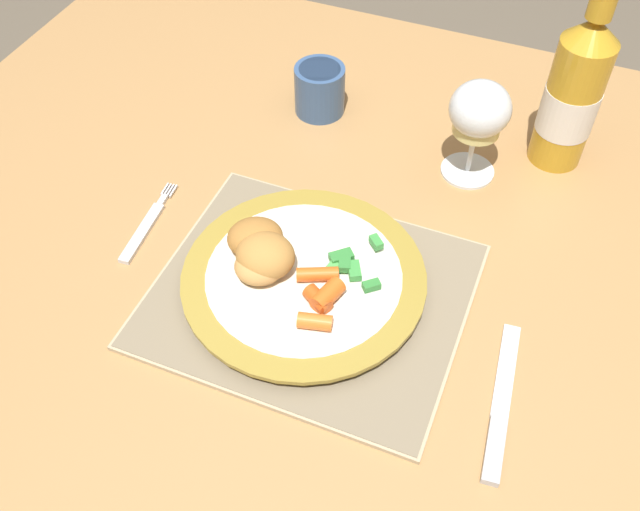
{
  "coord_description": "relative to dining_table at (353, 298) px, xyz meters",
  "views": [
    {
      "loc": [
        0.17,
        -0.53,
        1.39
      ],
      "look_at": [
        -0.03,
        -0.05,
        0.78
      ],
      "focal_mm": 40.0,
      "sensor_mm": 36.0,
      "label": 1
    }
  ],
  "objects": [
    {
      "name": "dining_table",
      "position": [
        0.0,
        0.0,
        0.0
      ],
      "size": [
        1.31,
        1.04,
        0.74
      ],
      "color": "#AD7F4C",
      "rests_on": "ground"
    },
    {
      "name": "ground_plane",
      "position": [
        0.0,
        0.0,
        -0.66
      ],
      "size": [
        6.0,
        6.0,
        0.0
      ],
      "primitive_type": "plane",
      "color": "brown"
    },
    {
      "name": "green_beans_pile",
      "position": [
        0.01,
        -0.04,
        0.11
      ],
      "size": [
        0.07,
        0.08,
        0.01
      ],
      "color": "#4CA84C",
      "rests_on": "dinner_plate"
    },
    {
      "name": "table_knife",
      "position": [
        0.21,
        -0.14,
        0.08
      ],
      "size": [
        0.04,
        0.19,
        0.01
      ],
      "color": "silver",
      "rests_on": "dining_table"
    },
    {
      "name": "breaded_croquettes",
      "position": [
        -0.09,
        -0.07,
        0.13
      ],
      "size": [
        0.1,
        0.11,
        0.04
      ],
      "color": "tan",
      "rests_on": "dinner_plate"
    },
    {
      "name": "glazed_carrots",
      "position": [
        -0.01,
        -0.1,
        0.12
      ],
      "size": [
        0.07,
        0.09,
        0.02
      ],
      "color": "orange",
      "rests_on": "dinner_plate"
    },
    {
      "name": "fork",
      "position": [
        -0.26,
        -0.05,
        0.08
      ],
      "size": [
        0.03,
        0.14,
        0.01
      ],
      "color": "silver",
      "rests_on": "dining_table"
    },
    {
      "name": "drinking_cup",
      "position": [
        -0.15,
        0.25,
        0.12
      ],
      "size": [
        0.07,
        0.07,
        0.07
      ],
      "color": "#385684",
      "rests_on": "dining_table"
    },
    {
      "name": "placemat",
      "position": [
        -0.03,
        -0.08,
        0.08
      ],
      "size": [
        0.35,
        0.3,
        0.01
      ],
      "color": "tan",
      "rests_on": "dining_table"
    },
    {
      "name": "dinner_plate",
      "position": [
        -0.04,
        -0.07,
        0.1
      ],
      "size": [
        0.28,
        0.28,
        0.02
      ],
      "color": "white",
      "rests_on": "placemat"
    },
    {
      "name": "wine_glass",
      "position": [
        0.09,
        0.2,
        0.18
      ],
      "size": [
        0.08,
        0.08,
        0.14
      ],
      "color": "silver",
      "rests_on": "dining_table"
    },
    {
      "name": "bottle",
      "position": [
        0.19,
        0.27,
        0.19
      ],
      "size": [
        0.07,
        0.07,
        0.29
      ],
      "color": "gold",
      "rests_on": "dining_table"
    }
  ]
}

